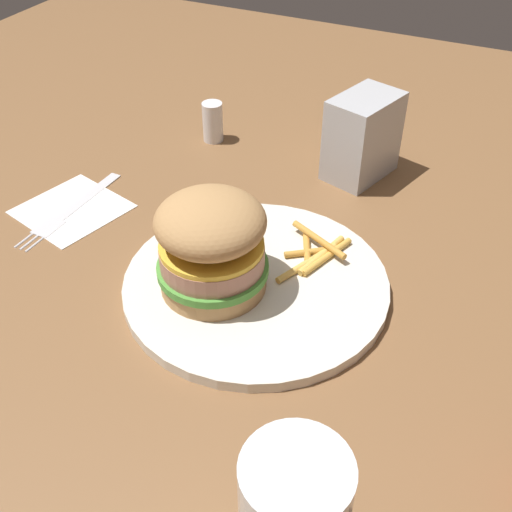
# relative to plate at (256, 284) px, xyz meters

# --- Properties ---
(ground_plane) EXTENTS (1.60, 1.60, 0.00)m
(ground_plane) POSITION_rel_plate_xyz_m (0.03, -0.01, -0.01)
(ground_plane) COLOR brown
(plate) EXTENTS (0.27, 0.27, 0.01)m
(plate) POSITION_rel_plate_xyz_m (0.00, 0.00, 0.00)
(plate) COLOR silver
(plate) RESTS_ON ground_plane
(sandwich) EXTENTS (0.11, 0.11, 0.10)m
(sandwich) POSITION_rel_plate_xyz_m (0.03, -0.03, 0.06)
(sandwich) COLOR tan
(sandwich) RESTS_ON plate
(fries_pile) EXTENTS (0.10, 0.07, 0.01)m
(fries_pile) POSITION_rel_plate_xyz_m (-0.06, 0.04, 0.01)
(fries_pile) COLOR gold
(fries_pile) RESTS_ON plate
(napkin) EXTENTS (0.13, 0.13, 0.00)m
(napkin) POSITION_rel_plate_xyz_m (-0.03, -0.26, -0.01)
(napkin) COLOR white
(napkin) RESTS_ON ground_plane
(fork) EXTENTS (0.17, 0.02, 0.00)m
(fork) POSITION_rel_plate_xyz_m (-0.03, -0.26, -0.00)
(fork) COLOR silver
(fork) RESTS_ON napkin
(napkin_dispenser) EXTENTS (0.10, 0.08, 0.11)m
(napkin_dispenser) POSITION_rel_plate_xyz_m (-0.25, 0.02, 0.05)
(napkin_dispenser) COLOR #B7BABF
(napkin_dispenser) RESTS_ON ground_plane
(salt_shaker) EXTENTS (0.03, 0.03, 0.06)m
(salt_shaker) POSITION_rel_plate_xyz_m (-0.25, -0.19, 0.02)
(salt_shaker) COLOR white
(salt_shaker) RESTS_ON ground_plane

